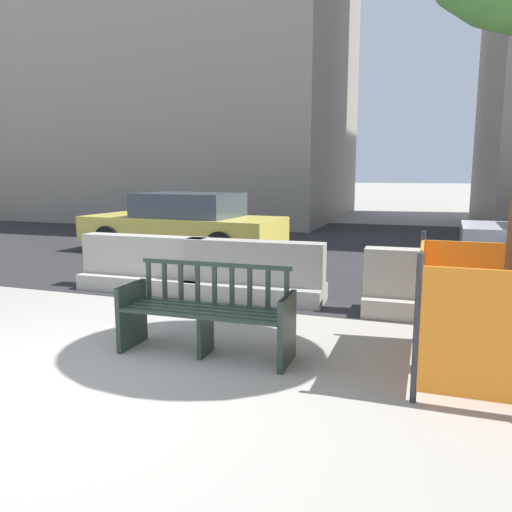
% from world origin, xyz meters
% --- Properties ---
extents(ground_plane, '(200.00, 200.00, 0.00)m').
position_xyz_m(ground_plane, '(0.00, 0.00, 0.00)').
color(ground_plane, gray).
extents(street_asphalt, '(120.00, 12.00, 0.01)m').
position_xyz_m(street_asphalt, '(0.00, 8.70, 0.00)').
color(street_asphalt, '#28282B').
rests_on(street_asphalt, ground).
extents(street_bench, '(1.70, 0.56, 0.88)m').
position_xyz_m(street_bench, '(0.78, 1.04, 0.40)').
color(street_bench, '#28382D').
rests_on(street_bench, ground).
extents(jersey_barrier_centre, '(2.02, 0.75, 0.84)m').
position_xyz_m(jersey_barrier_centre, '(0.49, 3.23, 0.34)').
color(jersey_barrier_centre, gray).
rests_on(jersey_barrier_centre, ground).
extents(jersey_barrier_left, '(2.01, 0.71, 0.84)m').
position_xyz_m(jersey_barrier_left, '(-1.26, 3.24, 0.34)').
color(jersey_barrier_left, '#9E998E').
rests_on(jersey_barrier_left, ground).
extents(jersey_barrier_right, '(2.02, 0.74, 0.84)m').
position_xyz_m(jersey_barrier_right, '(3.04, 3.12, 0.34)').
color(jersey_barrier_right, '#9E998E').
rests_on(jersey_barrier_right, ground).
extents(car_taxi_near, '(4.54, 2.08, 1.34)m').
position_xyz_m(car_taxi_near, '(-2.38, 6.71, 0.67)').
color(car_taxi_near, '#DBC64C').
rests_on(car_taxi_near, ground).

